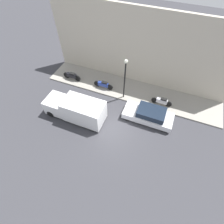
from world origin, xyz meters
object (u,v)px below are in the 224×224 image
at_px(motorcycle_black, 72,76).
at_px(streetlamp, 125,74).
at_px(motorcycle_blue, 103,85).
at_px(scooter_silver, 162,101).
at_px(parked_car, 149,115).
at_px(delivery_van, 76,109).

bearing_deg(motorcycle_black, streetlamp, -93.87).
distance_m(motorcycle_blue, scooter_silver, 5.81).
bearing_deg(streetlamp, parked_car, -120.14).
bearing_deg(motorcycle_black, delivery_van, -145.42).
bearing_deg(scooter_silver, parked_car, 160.77).
relative_size(motorcycle_black, streetlamp, 0.47).
height_order(motorcycle_blue, scooter_silver, motorcycle_blue).
bearing_deg(streetlamp, scooter_silver, -84.01).
distance_m(delivery_van, streetlamp, 5.10).
bearing_deg(parked_car, scooter_silver, -19.23).
height_order(motorcycle_black, motorcycle_blue, motorcycle_black).
distance_m(parked_car, delivery_van, 6.20).
xyz_separation_m(delivery_van, motorcycle_black, (4.07, 2.81, -0.45)).
distance_m(motorcycle_black, streetlamp, 6.27).
distance_m(parked_car, scooter_silver, 2.14).
relative_size(motorcycle_black, scooter_silver, 1.04).
relative_size(motorcycle_blue, streetlamp, 0.48).
bearing_deg(delivery_van, scooter_silver, -58.27).
xyz_separation_m(motorcycle_black, motorcycle_blue, (0.02, -3.54, -0.02)).
height_order(motorcycle_black, scooter_silver, motorcycle_black).
xyz_separation_m(motorcycle_blue, scooter_silver, (-0.04, -5.81, -0.02)).
height_order(parked_car, delivery_van, delivery_van).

